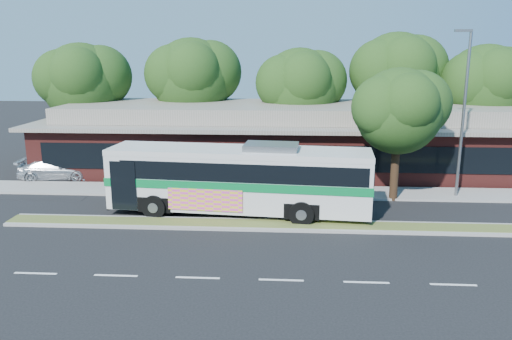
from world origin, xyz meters
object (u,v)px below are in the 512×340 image
at_px(sedan, 56,169).
at_px(sidewalk_tree, 405,109).
at_px(lamp_post, 463,110).
at_px(transit_bus, 240,175).

distance_m(sedan, sidewalk_tree, 21.47).
bearing_deg(sidewalk_tree, sedan, 171.23).
relative_size(lamp_post, transit_bus, 0.69).
bearing_deg(lamp_post, transit_bus, -162.87).
distance_m(lamp_post, sidewalk_tree, 3.29).
relative_size(lamp_post, sedan, 1.96).
bearing_deg(sidewalk_tree, lamp_post, 10.34).
relative_size(sedan, sidewalk_tree, 0.65).
xyz_separation_m(transit_bus, sedan, (-12.32, 6.22, -1.34)).
bearing_deg(lamp_post, sidewalk_tree, -169.66).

